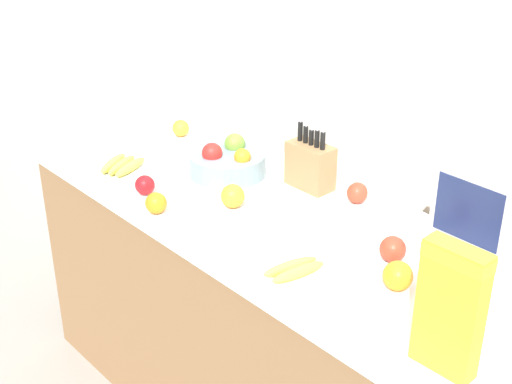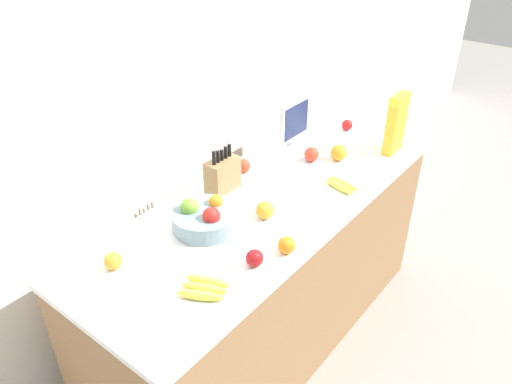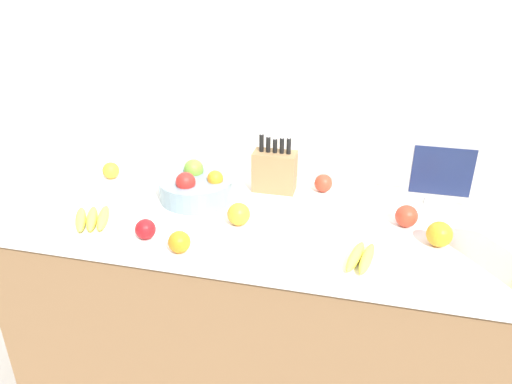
% 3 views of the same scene
% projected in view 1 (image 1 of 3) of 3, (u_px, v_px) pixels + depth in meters
% --- Properties ---
extents(wall_back, '(9.00, 0.06, 2.60)m').
position_uv_depth(wall_back, '(395.00, 74.00, 2.60)').
color(wall_back, silver).
rests_on(wall_back, ground_plane).
extents(counter, '(2.08, 0.76, 0.94)m').
position_uv_depth(counter, '(275.00, 325.00, 2.62)').
color(counter, olive).
rests_on(counter, ground_plane).
extents(knife_block, '(0.17, 0.09, 0.27)m').
position_uv_depth(knife_block, '(310.00, 165.00, 2.55)').
color(knife_block, '#937047').
rests_on(knife_block, counter).
extents(small_monitor, '(0.26, 0.03, 0.26)m').
position_uv_depth(small_monitor, '(470.00, 213.00, 2.12)').
color(small_monitor, '#B7B7BC').
rests_on(small_monitor, counter).
extents(cereal_box, '(0.16, 0.06, 0.34)m').
position_uv_depth(cereal_box, '(451.00, 305.00, 1.63)').
color(cereal_box, gold).
rests_on(cereal_box, counter).
extents(fruit_bowl, '(0.29, 0.29, 0.14)m').
position_uv_depth(fruit_bowl, '(228.00, 161.00, 2.67)').
color(fruit_bowl, gray).
rests_on(fruit_bowl, counter).
extents(banana_bunch_left, '(0.10, 0.19, 0.03)m').
position_uv_depth(banana_bunch_left, '(294.00, 269.00, 2.07)').
color(banana_bunch_left, yellow).
rests_on(banana_bunch_left, counter).
extents(banana_bunch_right, '(0.18, 0.21, 0.04)m').
position_uv_depth(banana_bunch_right, '(122.00, 165.00, 2.72)').
color(banana_bunch_right, yellow).
rests_on(banana_bunch_right, counter).
extents(apple_front, '(0.07, 0.07, 0.07)m').
position_uv_depth(apple_front, '(357.00, 193.00, 2.47)').
color(apple_front, red).
rests_on(apple_front, counter).
extents(apple_leftmost, '(0.08, 0.08, 0.08)m').
position_uv_depth(apple_leftmost, '(393.00, 249.00, 2.12)').
color(apple_leftmost, red).
rests_on(apple_leftmost, counter).
extents(apple_by_knife_block, '(0.07, 0.07, 0.07)m').
position_uv_depth(apple_by_knife_block, '(145.00, 185.00, 2.52)').
color(apple_by_knife_block, '#A31419').
rests_on(apple_by_knife_block, counter).
extents(orange_mid_left, '(0.07, 0.07, 0.07)m').
position_uv_depth(orange_mid_left, '(156.00, 203.00, 2.40)').
color(orange_mid_left, orange).
rests_on(orange_mid_left, counter).
extents(orange_front_left, '(0.09, 0.09, 0.09)m').
position_uv_depth(orange_front_left, '(398.00, 276.00, 1.99)').
color(orange_front_left, orange).
rests_on(orange_front_left, counter).
extents(orange_by_cereal, '(0.08, 0.08, 0.08)m').
position_uv_depth(orange_by_cereal, '(233.00, 196.00, 2.43)').
color(orange_by_cereal, orange).
rests_on(orange_by_cereal, counter).
extents(orange_front_center, '(0.07, 0.07, 0.07)m').
position_uv_depth(orange_front_center, '(181.00, 128.00, 3.02)').
color(orange_front_center, orange).
rests_on(orange_front_center, counter).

